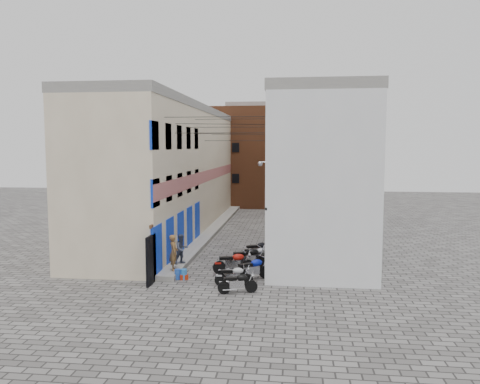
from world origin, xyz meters
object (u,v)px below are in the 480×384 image
at_px(motorcycle_d, 234,262).
at_px(red_crate, 184,277).
at_px(motorcycle_g, 258,249).
at_px(motorcycle_a, 238,282).
at_px(motorcycle_c, 253,268).
at_px(water_jug_near, 184,274).
at_px(person_a, 174,252).
at_px(motorcycle_e, 248,257).
at_px(water_jug_far, 178,274).
at_px(motorcycle_f, 258,254).
at_px(person_b, 182,249).
at_px(motorcycle_b, 234,275).

bearing_deg(motorcycle_d, red_crate, -76.61).
bearing_deg(red_crate, motorcycle_g, 54.65).
relative_size(motorcycle_a, motorcycle_c, 0.83).
height_order(motorcycle_d, water_jug_near, motorcycle_d).
bearing_deg(motorcycle_c, person_a, -131.58).
relative_size(motorcycle_a, motorcycle_e, 0.78).
bearing_deg(person_a, motorcycle_c, -112.94).
bearing_deg(motorcycle_e, water_jug_far, -77.83).
distance_m(person_a, water_jug_far, 1.13).
bearing_deg(motorcycle_g, motorcycle_f, -26.07).
height_order(person_b, water_jug_near, person_b).
xyz_separation_m(motorcycle_g, water_jug_near, (-3.08, -4.32, -0.31)).
distance_m(motorcycle_c, person_a, 3.86).
xyz_separation_m(motorcycle_a, motorcycle_c, (0.44, 1.95, 0.10)).
distance_m(motorcycle_f, red_crate, 4.56).
relative_size(motorcycle_e, person_b, 1.44).
bearing_deg(motorcycle_d, motorcycle_c, 26.98).
xyz_separation_m(water_jug_far, red_crate, (0.30, 0.00, -0.11)).
distance_m(motorcycle_a, motorcycle_g, 6.08).
distance_m(motorcycle_b, motorcycle_c, 1.17).
height_order(person_b, water_jug_far, person_b).
xyz_separation_m(motorcycle_g, red_crate, (-3.07, -4.32, -0.43)).
distance_m(motorcycle_b, red_crate, 2.54).
xyz_separation_m(motorcycle_g, water_jug_far, (-3.37, -4.32, -0.32)).
distance_m(motorcycle_b, motorcycle_f, 4.04).
bearing_deg(motorcycle_c, motorcycle_f, 144.75).
bearing_deg(person_b, red_crate, -119.23).
xyz_separation_m(motorcycle_d, water_jug_far, (-2.44, -1.25, -0.36)).
xyz_separation_m(motorcycle_a, motorcycle_f, (0.44, 5.02, 0.02)).
distance_m(motorcycle_d, person_b, 2.81).
bearing_deg(motorcycle_b, motorcycle_e, 166.15).
bearing_deg(motorcycle_d, motorcycle_a, -6.28).
xyz_separation_m(motorcycle_e, water_jug_near, (-2.77, -2.15, -0.38)).
bearing_deg(motorcycle_f, motorcycle_a, -11.96).
relative_size(motorcycle_d, motorcycle_g, 1.07).
height_order(motorcycle_a, water_jug_far, motorcycle_a).
distance_m(motorcycle_b, water_jug_far, 2.81).
distance_m(motorcycle_g, water_jug_near, 5.32).
bearing_deg(motorcycle_g, person_a, -75.82).
height_order(person_a, person_b, person_a).
distance_m(motorcycle_b, water_jug_near, 2.54).
relative_size(water_jug_near, water_jug_far, 1.03).
height_order(motorcycle_f, water_jug_near, motorcycle_f).
height_order(motorcycle_b, motorcycle_d, motorcycle_d).
bearing_deg(red_crate, motorcycle_c, 3.75).
bearing_deg(person_b, motorcycle_f, -25.41).
xyz_separation_m(motorcycle_f, person_a, (-3.80, -2.65, 0.59)).
bearing_deg(motorcycle_c, motorcycle_g, 145.92).
distance_m(motorcycle_c, motorcycle_d, 1.45).
bearing_deg(water_jug_far, red_crate, 0.00).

